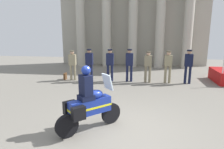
# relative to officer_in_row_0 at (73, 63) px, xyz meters

# --- Properties ---
(ground_plane) EXTENTS (28.00, 28.00, 0.00)m
(ground_plane) POSITION_rel_officer_in_row_0_xyz_m (2.95, -5.52, -0.97)
(ground_plane) COLOR gray
(colonnade_backdrop) EXTENTS (10.90, 1.50, 7.66)m
(colonnade_backdrop) POSITION_rel_officer_in_row_0_xyz_m (3.14, 4.81, 3.00)
(colonnade_backdrop) COLOR #A49F91
(colonnade_backdrop) RESTS_ON ground_plane
(officer_in_row_0) EXTENTS (0.39, 0.24, 1.64)m
(officer_in_row_0) POSITION_rel_officer_in_row_0_xyz_m (0.00, 0.00, 0.00)
(officer_in_row_0) COLOR gray
(officer_in_row_0) RESTS_ON ground_plane
(officer_in_row_1) EXTENTS (0.39, 0.24, 1.73)m
(officer_in_row_1) POSITION_rel_officer_in_row_0_xyz_m (0.96, -0.12, 0.06)
(officer_in_row_1) COLOR #141938
(officer_in_row_1) RESTS_ON ground_plane
(officer_in_row_2) EXTENTS (0.39, 0.24, 1.73)m
(officer_in_row_2) POSITION_rel_officer_in_row_0_xyz_m (2.05, -0.02, 0.05)
(officer_in_row_2) COLOR #141938
(officer_in_row_2) RESTS_ON ground_plane
(officer_in_row_3) EXTENTS (0.39, 0.24, 1.74)m
(officer_in_row_3) POSITION_rel_officer_in_row_0_xyz_m (3.08, 0.04, 0.06)
(officer_in_row_3) COLOR #141938
(officer_in_row_3) RESTS_ON ground_plane
(officer_in_row_4) EXTENTS (0.39, 0.24, 1.65)m
(officer_in_row_4) POSITION_rel_officer_in_row_0_xyz_m (4.05, -0.05, 0.01)
(officer_in_row_4) COLOR #7A7056
(officer_in_row_4) RESTS_ON ground_plane
(officer_in_row_5) EXTENTS (0.39, 0.24, 1.68)m
(officer_in_row_5) POSITION_rel_officer_in_row_0_xyz_m (5.07, -0.04, 0.03)
(officer_in_row_5) COLOR #847A5B
(officer_in_row_5) RESTS_ON ground_plane
(officer_in_row_6) EXTENTS (0.39, 0.24, 1.75)m
(officer_in_row_6) POSITION_rel_officer_in_row_0_xyz_m (6.09, -0.04, 0.07)
(officer_in_row_6) COLOR black
(officer_in_row_6) RESTS_ON ground_plane
(motorcycle_with_rider) EXTENTS (1.62, 1.50, 1.90)m
(motorcycle_with_rider) POSITION_rel_officer_in_row_0_xyz_m (2.14, -5.56, -0.17)
(motorcycle_with_rider) COLOR black
(motorcycle_with_rider) RESTS_ON ground_plane
(briefcase_on_ground) EXTENTS (0.10, 0.32, 0.36)m
(briefcase_on_ground) POSITION_rel_officer_in_row_0_xyz_m (-0.48, 0.07, -0.79)
(briefcase_on_ground) COLOR brown
(briefcase_on_ground) RESTS_ON ground_plane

